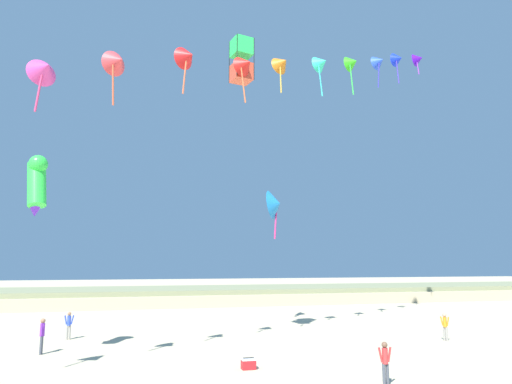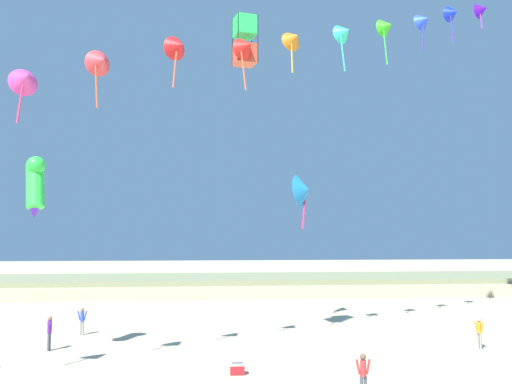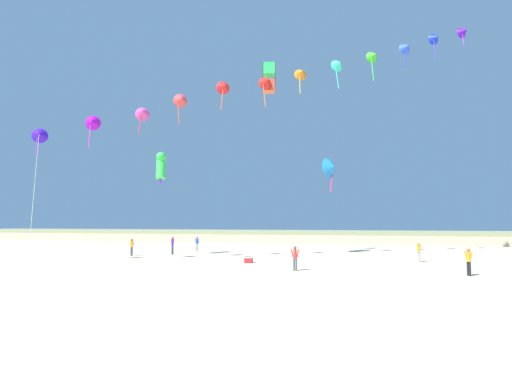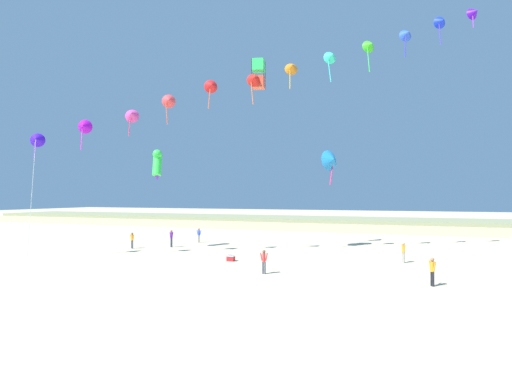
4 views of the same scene
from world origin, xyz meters
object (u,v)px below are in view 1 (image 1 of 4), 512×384
at_px(large_kite_high_solo, 37,183).
at_px(large_kite_low_lead, 275,204).
at_px(person_near_right, 445,325).
at_px(beach_cooler, 248,364).
at_px(person_far_left, 42,333).
at_px(person_far_center, 385,361).
at_px(person_near_left, 69,323).
at_px(large_kite_mid_trail, 242,60).

bearing_deg(large_kite_high_solo, large_kite_low_lead, 33.11).
relative_size(person_near_right, beach_cooler, 2.61).
height_order(person_far_left, person_far_center, person_far_left).
relative_size(person_far_center, large_kite_low_lead, 0.41).
bearing_deg(person_far_left, large_kite_high_solo, -101.66).
relative_size(person_far_left, large_kite_low_lead, 0.45).
distance_m(person_near_left, large_kite_mid_trail, 17.72).
xyz_separation_m(person_far_left, beach_cooler, (8.74, -5.50, -0.74)).
distance_m(person_far_left, large_kite_high_solo, 7.19).
distance_m(person_near_left, large_kite_low_lead, 15.79).
bearing_deg(large_kite_mid_trail, person_far_left, 172.64).
xyz_separation_m(person_near_right, large_kite_high_solo, (-21.30, -0.05, 7.04)).
distance_m(person_far_left, person_far_center, 15.78).
relative_size(person_near_left, beach_cooler, 2.64).
bearing_deg(large_kite_low_lead, person_near_left, -165.92).
distance_m(person_near_right, large_kite_mid_trail, 18.50).
bearing_deg(person_far_center, large_kite_mid_trail, 112.55).
distance_m(person_far_left, beach_cooler, 10.36).
xyz_separation_m(person_far_left, large_kite_high_solo, (-0.37, -1.81, 6.95)).
bearing_deg(beach_cooler, large_kite_low_lead, 67.98).
xyz_separation_m(large_kite_low_lead, beach_cooler, (-5.29, -13.09, -8.36)).
height_order(large_kite_low_lead, large_kite_mid_trail, large_kite_mid_trail).
xyz_separation_m(person_near_right, large_kite_mid_trail, (-11.55, 0.54, 14.44)).
bearing_deg(person_far_center, person_near_right, 42.71).
height_order(person_near_left, large_kite_mid_trail, large_kite_mid_trail).
height_order(large_kite_high_solo, beach_cooler, large_kite_high_solo).
xyz_separation_m(large_kite_low_lead, large_kite_high_solo, (-14.41, -9.39, -0.66)).
relative_size(person_near_right, person_far_left, 0.91).
height_order(person_near_left, large_kite_high_solo, large_kite_high_solo).
distance_m(person_near_left, person_far_center, 18.15).
relative_size(person_near_left, large_kite_mid_trail, 0.63).
xyz_separation_m(person_far_center, large_kite_mid_trail, (-3.36, 8.10, 14.44)).
distance_m(large_kite_mid_trail, large_kite_high_solo, 12.26).
bearing_deg(large_kite_mid_trail, person_far_center, -67.45).
bearing_deg(person_near_right, large_kite_mid_trail, 177.31).
xyz_separation_m(person_far_left, person_far_center, (12.74, -9.31, -0.08)).
distance_m(person_far_center, beach_cooler, 5.56).
xyz_separation_m(person_far_center, large_kite_low_lead, (1.29, 16.90, 7.70)).
bearing_deg(large_kite_mid_trail, beach_cooler, -98.45).
bearing_deg(large_kite_low_lead, person_near_right, -53.58).
relative_size(person_near_left, large_kite_high_solo, 0.53).
xyz_separation_m(person_near_right, person_far_left, (-20.93, 1.75, 0.08)).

